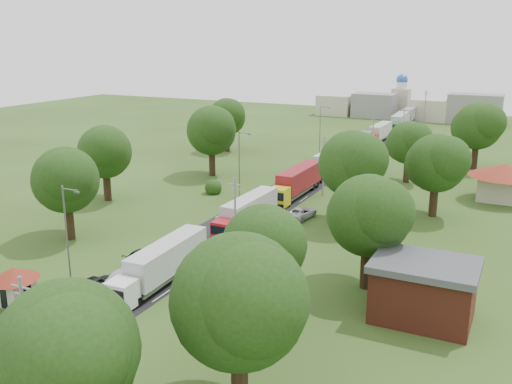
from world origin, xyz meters
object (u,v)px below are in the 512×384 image
Objects in this scene: truck_0 at (162,264)px; car_lane_front at (95,284)px; guard_booth at (14,281)px; info_sign at (349,159)px; pedestrian_near at (52,301)px; boom_barrier at (65,307)px; car_lane_mid at (127,276)px.

car_lane_front is at bearing -136.89° from truck_0.
truck_0 reaches higher than guard_booth.
info_sign is 60.17m from pedestrian_near.
car_lane_front is (-7.69, -55.00, -2.23)m from info_sign.
guard_booth is 2.83× the size of pedestrian_near.
info_sign is 2.64× the size of pedestrian_near.
car_lane_front is at bearing -97.96° from info_sign.
guard_booth is 61.27m from info_sign.
guard_booth is at bearing 163.66° from pedestrian_near.
info_sign is 55.58m from car_lane_front.
pedestrian_near is (-2.09, 0.50, -0.11)m from boom_barrier.
car_lane_front is at bearing 59.48° from car_lane_mid.
guard_booth is 0.31× the size of truck_0.
guard_booth is 4.03m from pedestrian_near.
guard_booth is at bearing 52.25° from car_lane_front.
boom_barrier is 0.65× the size of truck_0.
boom_barrier is 60.39m from info_sign.
info_sign is 0.89× the size of car_lane_mid.
pedestrian_near is (-2.45, -7.24, 0.02)m from car_lane_mid.
truck_0 reaches higher than car_lane_mid.
guard_booth is (-5.84, -0.00, 1.27)m from boom_barrier.
guard_booth is 1.07× the size of info_sign.
truck_0 is at bearing -155.38° from car_lane_mid.
car_lane_front is 0.98× the size of car_lane_mid.
info_sign reaches higher than car_lane_front.
guard_booth reaches higher than boom_barrier.
car_lane_mid reaches higher than boom_barrier.
info_sign is at bearing 78.32° from guard_booth.
guard_booth is 0.97× the size of car_lane_front.
car_lane_front is at bearing 53.95° from pedestrian_near.
boom_barrier is at bearing 0.01° from guard_booth.
car_lane_front is 2.91× the size of pedestrian_near.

